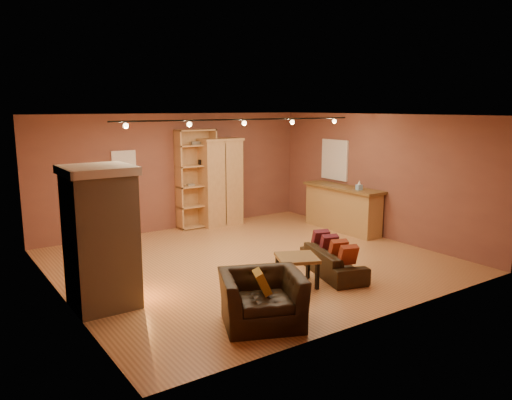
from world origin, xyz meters
TOP-DOWN VIEW (x-y plane):
  - floor at (0.00, 0.00)m, footprint 7.00×7.00m
  - ceiling at (0.00, 0.00)m, footprint 7.00×7.00m
  - back_wall at (0.00, 3.25)m, footprint 7.00×0.02m
  - left_wall at (-3.50, 0.00)m, footprint 0.02×6.50m
  - right_wall at (3.50, 0.00)m, footprint 0.02×6.50m
  - fireplace at (-3.04, -0.60)m, footprint 1.01×0.98m
  - back_window at (-1.30, 3.23)m, footprint 0.56×0.04m
  - bookcase at (0.44, 3.12)m, footprint 0.99×0.39m
  - armoire at (1.07, 2.97)m, footprint 1.08×0.62m
  - bar_counter at (3.20, 0.80)m, footprint 0.60×2.25m
  - tissue_box at (3.15, 0.23)m, footprint 0.13×0.13m
  - right_window at (3.47, 1.40)m, footprint 0.05×0.90m
  - loveseat at (0.78, -1.49)m, footprint 0.90×1.65m
  - armchair at (-1.45, -2.47)m, footprint 1.30×1.10m
  - coffee_table at (-0.08, -1.54)m, footprint 0.86×0.86m
  - track_rail at (0.00, 0.20)m, footprint 5.20×0.09m

SIDE VIEW (x-z plane):
  - floor at x=0.00m, z-range 0.00..0.00m
  - loveseat at x=0.78m, z-range -0.02..0.68m
  - coffee_table at x=-0.08m, z-range 0.18..0.67m
  - armchair at x=-1.45m, z-range 0.00..0.97m
  - bar_counter at x=3.20m, z-range 0.01..1.08m
  - fireplace at x=-3.04m, z-range 0.00..2.12m
  - armoire at x=1.07m, z-range 0.01..2.19m
  - tissue_box at x=3.15m, z-range 1.06..1.27m
  - bookcase at x=0.44m, z-range 0.02..2.44m
  - back_wall at x=0.00m, z-range 0.00..2.80m
  - left_wall at x=-3.50m, z-range 0.00..2.80m
  - right_wall at x=3.50m, z-range 0.00..2.80m
  - back_window at x=-1.30m, z-range 1.12..1.98m
  - right_window at x=3.47m, z-range 1.15..2.15m
  - track_rail at x=0.00m, z-range 2.62..2.75m
  - ceiling at x=0.00m, z-range 2.80..2.80m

